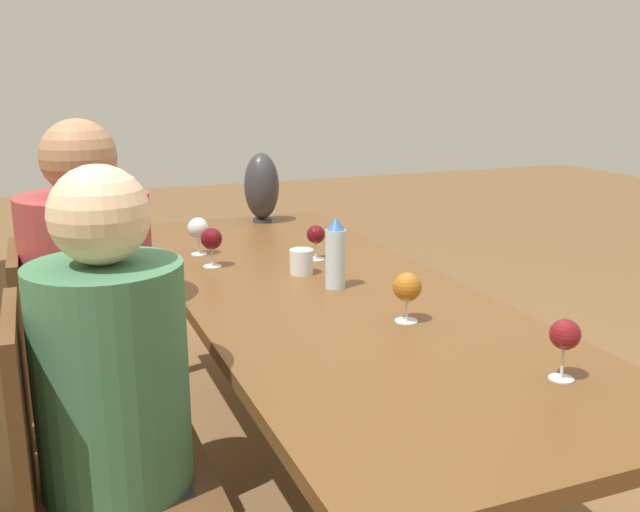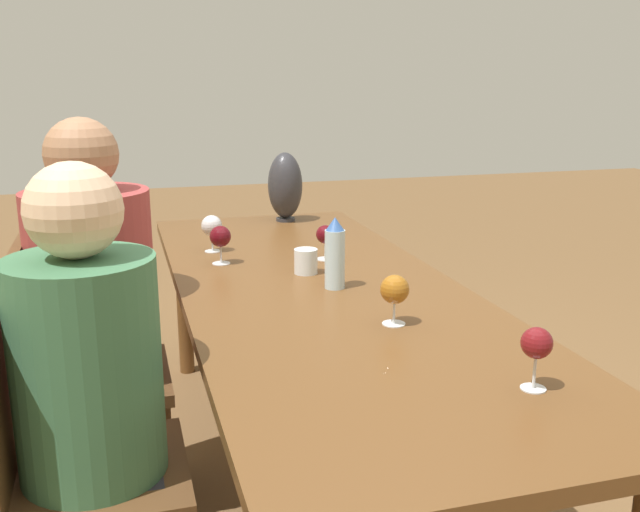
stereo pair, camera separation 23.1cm
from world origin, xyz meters
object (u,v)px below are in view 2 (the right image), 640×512
at_px(water_tumbler, 306,261).
at_px(wine_glass_1, 325,236).
at_px(chair_far, 76,368).
at_px(water_bottle, 335,254).
at_px(wine_glass_4, 395,290).
at_px(person_far, 99,311).
at_px(vase, 285,186).
at_px(wine_glass_3, 220,237).
at_px(chair_near, 65,462).
at_px(wine_glass_2, 212,226).
at_px(person_near, 96,397).
at_px(wine_glass_0, 537,344).

height_order(water_tumbler, wine_glass_1, wine_glass_1).
bearing_deg(chair_far, water_bottle, -98.56).
bearing_deg(water_bottle, wine_glass_4, -171.63).
height_order(wine_glass_1, person_far, person_far).
xyz_separation_m(vase, wine_glass_3, (-0.70, 0.41, -0.07)).
relative_size(water_tumbler, chair_far, 0.09).
xyz_separation_m(vase, chair_near, (-1.57, 0.92, -0.40)).
distance_m(wine_glass_1, person_far, 0.86).
xyz_separation_m(wine_glass_1, wine_glass_2, (0.24, 0.39, 0.01)).
height_order(wine_glass_2, chair_near, chair_near).
bearing_deg(person_far, wine_glass_2, -41.89).
bearing_deg(wine_glass_3, water_tumbler, -128.23).
bearing_deg(person_near, vase, -28.09).
bearing_deg(wine_glass_0, wine_glass_4, 16.36).
height_order(water_tumbler, chair_far, chair_far).
relative_size(water_tumbler, person_near, 0.07).
xyz_separation_m(wine_glass_0, person_far, (0.98, 0.93, -0.15)).
distance_m(wine_glass_3, person_near, 0.98).
relative_size(chair_far, person_near, 0.75).
xyz_separation_m(wine_glass_0, chair_near, (0.39, 1.02, -0.34)).
relative_size(chair_near, person_far, 0.71).
bearing_deg(wine_glass_0, person_far, 43.72).
bearing_deg(chair_far, person_far, -90.00).
bearing_deg(wine_glass_3, chair_near, 149.40).
bearing_deg(wine_glass_1, water_tumbler, 144.26).
relative_size(vase, person_near, 0.26).
xyz_separation_m(water_tumbler, wine_glass_2, (0.40, 0.27, 0.06)).
distance_m(water_tumbler, person_near, 0.96).
height_order(vase, person_far, person_far).
relative_size(water_bottle, water_tumbler, 2.70).
height_order(wine_glass_1, wine_glass_3, wine_glass_3).
bearing_deg(vase, wine_glass_3, 149.78).
height_order(water_bottle, wine_glass_4, water_bottle).
relative_size(wine_glass_1, wine_glass_4, 0.92).
distance_m(water_bottle, vase, 1.11).
bearing_deg(water_bottle, person_near, 122.16).
bearing_deg(person_far, person_near, 179.94).
relative_size(wine_glass_0, wine_glass_1, 1.10).
xyz_separation_m(wine_glass_3, chair_far, (-0.28, 0.51, -0.33)).
bearing_deg(chair_near, person_near, -90.00).
bearing_deg(water_tumbler, water_bottle, -166.83).
bearing_deg(water_tumbler, wine_glass_0, -167.06).
relative_size(wine_glass_0, wine_glass_4, 1.01).
relative_size(wine_glass_2, wine_glass_4, 1.01).
bearing_deg(vase, water_tumbler, 171.12).
bearing_deg(wine_glass_3, wine_glass_4, -154.85).
bearing_deg(water_tumbler, wine_glass_4, -169.98).
height_order(water_bottle, wine_glass_3, water_bottle).
bearing_deg(person_near, wine_glass_0, -112.54).
bearing_deg(wine_glass_4, water_tumbler, 10.02).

